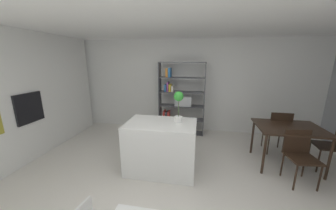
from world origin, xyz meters
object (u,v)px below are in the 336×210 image
(kitchen_island, at_px, (161,146))
(dining_chair_far, at_px, (278,129))
(dining_chair_near, at_px, (299,152))
(potted_plant_on_island, at_px, (179,103))
(open_bookshelf, at_px, (179,100))
(dining_chair_window_side, at_px, (335,142))
(dining_table, at_px, (289,131))
(built_in_oven, at_px, (29,108))

(kitchen_island, height_order, dining_chair_far, dining_chair_far)
(kitchen_island, height_order, dining_chair_near, kitchen_island)
(potted_plant_on_island, distance_m, open_bookshelf, 1.75)
(dining_chair_window_side, bearing_deg, open_bookshelf, -108.32)
(dining_chair_near, bearing_deg, dining_table, 81.84)
(potted_plant_on_island, relative_size, dining_table, 0.48)
(dining_table, bearing_deg, kitchen_island, -166.26)
(dining_table, bearing_deg, potted_plant_on_island, -166.85)
(potted_plant_on_island, distance_m, dining_chair_window_side, 2.93)
(kitchen_island, relative_size, dining_chair_near, 1.42)
(kitchen_island, height_order, dining_chair_window_side, dining_chair_window_side)
(dining_chair_window_side, bearing_deg, dining_table, -86.26)
(built_in_oven, distance_m, potted_plant_on_island, 2.91)
(dining_chair_far, bearing_deg, kitchen_island, 24.19)
(open_bookshelf, bearing_deg, dining_chair_near, -37.78)
(open_bookshelf, distance_m, dining_chair_window_side, 3.27)
(potted_plant_on_island, relative_size, dining_chair_near, 0.63)
(open_bookshelf, height_order, dining_chair_window_side, open_bookshelf)
(built_in_oven, xyz_separation_m, dining_chair_far, (4.92, 1.10, -0.53))
(potted_plant_on_island, bearing_deg, dining_chair_far, 24.59)
(potted_plant_on_island, height_order, open_bookshelf, open_bookshelf)
(potted_plant_on_island, height_order, dining_table, potted_plant_on_island)
(dining_chair_window_side, bearing_deg, dining_chair_far, -115.99)
(dining_chair_near, xyz_separation_m, dining_chair_window_side, (0.80, 0.46, 0.03))
(kitchen_island, distance_m, dining_chair_near, 2.31)
(dining_table, bearing_deg, dining_chair_window_side, -0.55)
(built_in_oven, relative_size, potted_plant_on_island, 1.06)
(potted_plant_on_island, bearing_deg, dining_chair_near, 0.19)
(open_bookshelf, height_order, dining_chair_far, open_bookshelf)
(built_in_oven, height_order, dining_chair_far, built_in_oven)
(kitchen_island, relative_size, dining_table, 1.09)
(kitchen_island, bearing_deg, dining_chair_near, 2.50)
(dining_table, height_order, dining_chair_window_side, dining_chair_window_side)
(open_bookshelf, bearing_deg, kitchen_island, -93.21)
(dining_table, height_order, dining_chair_near, dining_chair_near)
(dining_chair_far, bearing_deg, dining_chair_near, 89.82)
(built_in_oven, xyz_separation_m, kitchen_island, (2.60, 0.08, -0.63))
(built_in_oven, height_order, dining_table, built_in_oven)
(built_in_oven, relative_size, dining_table, 0.52)
(built_in_oven, bearing_deg, open_bookshelf, 34.92)
(dining_table, xyz_separation_m, dining_chair_window_side, (0.79, -0.01, -0.15))
(dining_chair_window_side, bearing_deg, potted_plant_on_island, -76.31)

